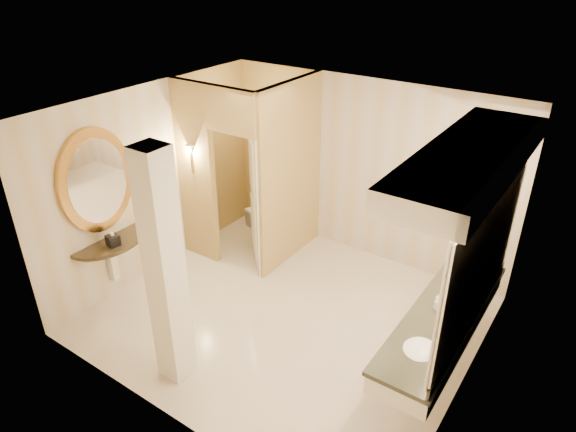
% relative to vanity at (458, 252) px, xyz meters
% --- Properties ---
extents(floor, '(4.50, 4.50, 0.00)m').
position_rel_vanity_xyz_m(floor, '(-1.98, -0.07, -1.63)').
color(floor, silver).
rests_on(floor, ground).
extents(ceiling, '(4.50, 4.50, 0.00)m').
position_rel_vanity_xyz_m(ceiling, '(-1.98, -0.07, 1.07)').
color(ceiling, white).
rests_on(ceiling, wall_back).
extents(wall_back, '(4.50, 0.02, 2.70)m').
position_rel_vanity_xyz_m(wall_back, '(-1.98, 1.93, -0.28)').
color(wall_back, beige).
rests_on(wall_back, floor).
extents(wall_front, '(4.50, 0.02, 2.70)m').
position_rel_vanity_xyz_m(wall_front, '(-1.98, -2.07, -0.28)').
color(wall_front, beige).
rests_on(wall_front, floor).
extents(wall_left, '(0.02, 4.00, 2.70)m').
position_rel_vanity_xyz_m(wall_left, '(-4.23, -0.07, -0.28)').
color(wall_left, beige).
rests_on(wall_left, floor).
extents(wall_right, '(0.02, 4.00, 2.70)m').
position_rel_vanity_xyz_m(wall_right, '(0.27, -0.07, -0.28)').
color(wall_right, beige).
rests_on(wall_right, floor).
extents(toilet_closet, '(1.50, 1.55, 2.70)m').
position_rel_vanity_xyz_m(toilet_closet, '(-3.12, 0.89, -0.24)').
color(toilet_closet, tan).
rests_on(toilet_closet, floor).
extents(wall_sconce, '(0.14, 0.14, 0.42)m').
position_rel_vanity_xyz_m(wall_sconce, '(-3.90, 0.36, 0.10)').
color(wall_sconce, gold).
rests_on(wall_sconce, toilet_closet).
extents(vanity, '(0.75, 2.62, 2.09)m').
position_rel_vanity_xyz_m(vanity, '(0.00, 0.00, 0.00)').
color(vanity, white).
rests_on(vanity, floor).
extents(console_shelf, '(1.05, 1.05, 1.97)m').
position_rel_vanity_xyz_m(console_shelf, '(-4.19, -1.01, -0.28)').
color(console_shelf, black).
rests_on(console_shelf, floor).
extents(pillar, '(0.31, 0.31, 2.70)m').
position_rel_vanity_xyz_m(pillar, '(-2.43, -1.58, -0.28)').
color(pillar, white).
rests_on(pillar, floor).
extents(tissue_box, '(0.17, 0.17, 0.14)m').
position_rel_vanity_xyz_m(tissue_box, '(-3.98, -1.06, -0.68)').
color(tissue_box, black).
rests_on(tissue_box, console_shelf).
extents(toilet, '(0.56, 0.74, 0.67)m').
position_rel_vanity_xyz_m(toilet, '(-3.26, 1.27, -1.29)').
color(toilet, white).
rests_on(toilet, floor).
extents(soap_bottle_a, '(0.08, 0.08, 0.15)m').
position_rel_vanity_xyz_m(soap_bottle_a, '(-0.11, 0.02, -0.68)').
color(soap_bottle_a, beige).
rests_on(soap_bottle_a, vanity).
extents(soap_bottle_b, '(0.09, 0.09, 0.12)m').
position_rel_vanity_xyz_m(soap_bottle_b, '(-0.14, 0.15, -0.69)').
color(soap_bottle_b, silver).
rests_on(soap_bottle_b, vanity).
extents(soap_bottle_c, '(0.12, 0.12, 0.23)m').
position_rel_vanity_xyz_m(soap_bottle_c, '(-0.01, 0.26, -0.64)').
color(soap_bottle_c, '#C6B28C').
rests_on(soap_bottle_c, vanity).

